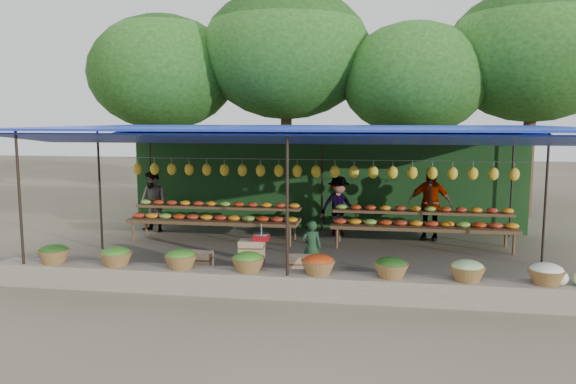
% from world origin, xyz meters
% --- Properties ---
extents(ground, '(60.00, 60.00, 0.00)m').
position_xyz_m(ground, '(0.00, 0.00, 0.00)').
color(ground, brown).
rests_on(ground, ground).
extents(stone_curb, '(10.60, 0.55, 0.40)m').
position_xyz_m(stone_curb, '(0.00, -2.75, 0.20)').
color(stone_curb, '#6B6755').
rests_on(stone_curb, ground).
extents(stall_canopy, '(10.80, 6.60, 2.82)m').
position_xyz_m(stall_canopy, '(0.00, 0.08, 2.67)').
color(stall_canopy, black).
rests_on(stall_canopy, ground).
extents(produce_baskets, '(8.98, 0.58, 0.34)m').
position_xyz_m(produce_baskets, '(-0.10, -2.75, 0.56)').
color(produce_baskets, brown).
rests_on(produce_baskets, stone_curb).
extents(netting_backdrop, '(10.60, 0.06, 2.50)m').
position_xyz_m(netting_backdrop, '(0.00, 3.15, 1.25)').
color(netting_backdrop, '#1E4117').
rests_on(netting_backdrop, ground).
extents(tree_row, '(16.51, 5.50, 7.12)m').
position_xyz_m(tree_row, '(0.50, 6.09, 4.70)').
color(tree_row, '#321F12').
rests_on(tree_row, ground).
extents(fruit_table_left, '(4.21, 0.95, 0.93)m').
position_xyz_m(fruit_table_left, '(-2.49, 1.35, 0.61)').
color(fruit_table_left, '#47321C').
rests_on(fruit_table_left, ground).
extents(fruit_table_right, '(4.21, 0.95, 0.93)m').
position_xyz_m(fruit_table_right, '(2.51, 1.35, 0.61)').
color(fruit_table_right, '#47321C').
rests_on(fruit_table_right, ground).
extents(crate_counter, '(2.36, 0.36, 0.77)m').
position_xyz_m(crate_counter, '(-0.84, -1.98, 0.31)').
color(crate_counter, '#A1825C').
rests_on(crate_counter, ground).
extents(weighing_scale, '(0.29, 0.29, 0.31)m').
position_xyz_m(weighing_scale, '(-0.63, -1.98, 0.84)').
color(weighing_scale, '#A90D17').
rests_on(weighing_scale, crate_counter).
extents(vendor_seated, '(0.42, 0.32, 1.06)m').
position_xyz_m(vendor_seated, '(0.22, -1.36, 0.53)').
color(vendor_seated, '#1C3E22').
rests_on(vendor_seated, ground).
extents(customer_left, '(0.95, 0.85, 1.62)m').
position_xyz_m(customer_left, '(-4.38, 2.06, 0.81)').
color(customer_left, slate).
rests_on(customer_left, ground).
extents(customer_mid, '(1.13, 0.92, 1.53)m').
position_xyz_m(customer_mid, '(0.48, 2.40, 0.76)').
color(customer_mid, slate).
rests_on(customer_mid, ground).
extents(customer_right, '(1.11, 0.61, 1.80)m').
position_xyz_m(customer_right, '(2.74, 2.23, 0.90)').
color(customer_right, slate).
rests_on(customer_right, ground).
extents(blue_crate_front, '(0.50, 0.37, 0.29)m').
position_xyz_m(blue_crate_front, '(-3.53, -2.02, 0.14)').
color(blue_crate_front, navy).
rests_on(blue_crate_front, ground).
extents(blue_crate_back, '(0.47, 0.34, 0.28)m').
position_xyz_m(blue_crate_back, '(-4.92, -1.86, 0.14)').
color(blue_crate_back, navy).
rests_on(blue_crate_back, ground).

